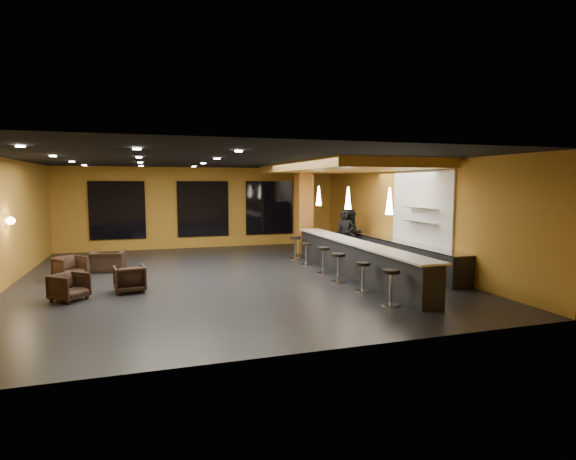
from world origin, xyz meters
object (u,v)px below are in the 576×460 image
object	(u,v)px
pendant_2	(319,196)
pendant_1	(348,198)
armchair_a	(69,287)
armchair_d	(108,261)
bar_stool_3	(323,257)
prep_counter	(403,256)
staff_c	(348,232)
staff_b	(352,234)
armchair_b	(130,279)
staff_a	(345,235)
bar_stool_5	(295,245)
bar_stool_2	(338,264)
column	(304,210)
pendant_0	(389,201)
bar_counter	(354,259)
bar_stool_1	(363,273)
bar_stool_0	(391,282)
armchair_c	(70,268)
bar_stool_4	(306,251)

from	to	relation	value
pendant_2	pendant_1	bearing A→B (deg)	-90.00
armchair_a	armchair_d	bearing A→B (deg)	30.02
bar_stool_3	armchair_a	bearing A→B (deg)	-170.62
prep_counter	staff_c	bearing A→B (deg)	101.19
armchair_a	staff_b	bearing A→B (deg)	-28.91
pendant_2	armchair_b	size ratio (longest dim) A/B	0.92
staff_a	staff_c	distance (m)	0.79
armchair_d	bar_stool_5	world-z (taller)	bar_stool_5
armchair_d	bar_stool_2	size ratio (longest dim) A/B	1.20
column	armchair_b	bearing A→B (deg)	-143.76
armchair_b	bar_stool_5	bearing A→B (deg)	-157.10
pendant_0	armchair_d	distance (m)	8.99
bar_counter	bar_stool_1	size ratio (longest dim) A/B	10.40
pendant_0	bar_stool_0	xyz separation A→B (m)	(-0.69, -1.33, -1.82)
armchair_b	armchair_c	world-z (taller)	armchair_b
prep_counter	staff_b	bearing A→B (deg)	104.96
pendant_0	armchair_b	world-z (taller)	pendant_0
pendant_2	armchair_a	world-z (taller)	pendant_2
armchair_c	bar_stool_2	bearing A→B (deg)	-56.39
pendant_0	bar_stool_4	size ratio (longest dim) A/B	0.92
bar_stool_2	armchair_a	bearing A→B (deg)	179.05
column	staff_b	xyz separation A→B (m)	(1.34, -1.64, -0.84)
armchair_b	pendant_2	bearing A→B (deg)	-162.77
staff_a	bar_stool_5	bearing A→B (deg)	-178.28
bar_stool_2	bar_counter	bearing A→B (deg)	40.72
column	armchair_a	distance (m)	9.53
staff_a	armchair_c	world-z (taller)	staff_a
bar_stool_0	bar_stool_2	bearing A→B (deg)	93.79
pendant_2	bar_stool_5	bearing A→B (deg)	154.89
prep_counter	bar_stool_5	xyz separation A→B (m)	(-2.77, 2.86, 0.10)
column	staff_c	size ratio (longest dim) A/B	1.87
prep_counter	staff_c	distance (m)	3.08
armchair_c	bar_stool_5	world-z (taller)	bar_stool_5
column	bar_stool_4	bearing A→B (deg)	-107.77
column	staff_a	bearing A→B (deg)	-61.13
staff_b	bar_stool_1	bearing A→B (deg)	-123.49
armchair_b	bar_stool_4	distance (m)	6.11
pendant_0	pendant_2	distance (m)	5.00
bar_stool_3	bar_stool_4	xyz separation A→B (m)	(-0.00, 1.57, -0.05)
staff_a	bar_stool_0	xyz separation A→B (m)	(-1.68, -6.14, -0.38)
bar_counter	armchair_b	world-z (taller)	bar_counter
bar_stool_1	bar_stool_2	size ratio (longest dim) A/B	0.92
armchair_d	bar_stool_4	bearing A→B (deg)	179.85
pendant_0	armchair_a	size ratio (longest dim) A/B	0.97
armchair_d	bar_stool_3	distance (m)	6.87
armchair_b	armchair_c	distance (m)	2.73
column	bar_stool_5	xyz separation A→B (m)	(-0.77, -1.24, -1.22)
staff_b	bar_stool_1	size ratio (longest dim) A/B	2.35
bar_stool_5	armchair_a	bearing A→B (deg)	-150.57
pendant_0	armchair_c	bearing A→B (deg)	154.22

